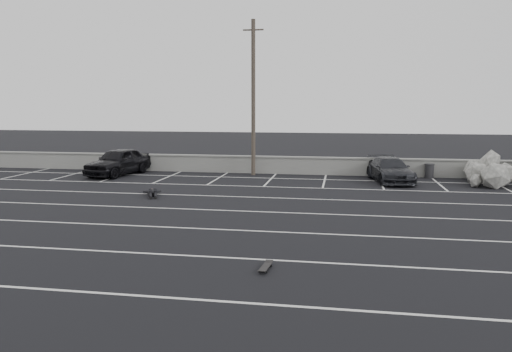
% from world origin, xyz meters
% --- Properties ---
extents(ground, '(120.00, 120.00, 0.00)m').
position_xyz_m(ground, '(0.00, 0.00, 0.00)').
color(ground, black).
rests_on(ground, ground).
extents(seawall, '(50.00, 0.45, 1.06)m').
position_xyz_m(seawall, '(0.00, 14.00, 0.55)').
color(seawall, gray).
rests_on(seawall, ground).
extents(stall_lines, '(36.00, 20.05, 0.01)m').
position_xyz_m(stall_lines, '(-0.08, 4.41, 0.00)').
color(stall_lines, silver).
rests_on(stall_lines, ground).
extents(car_left, '(2.81, 4.99, 1.60)m').
position_xyz_m(car_left, '(-8.19, 11.79, 0.80)').
color(car_left, black).
rests_on(car_left, ground).
extents(car_right, '(2.62, 4.75, 1.30)m').
position_xyz_m(car_right, '(7.51, 11.85, 0.65)').
color(car_right, black).
rests_on(car_right, ground).
extents(utility_pole, '(1.20, 0.24, 9.00)m').
position_xyz_m(utility_pole, '(-0.28, 13.20, 4.56)').
color(utility_pole, '#4C4238').
rests_on(utility_pole, ground).
extents(trash_bin, '(0.57, 0.57, 0.82)m').
position_xyz_m(trash_bin, '(9.84, 13.60, 0.42)').
color(trash_bin, '#29292B').
rests_on(trash_bin, ground).
extents(riprap_pile, '(5.25, 4.26, 1.19)m').
position_xyz_m(riprap_pile, '(12.82, 11.92, 0.51)').
color(riprap_pile, '#A5A39B').
rests_on(riprap_pile, ground).
extents(person, '(2.48, 2.84, 0.44)m').
position_xyz_m(person, '(-3.72, 5.80, 0.22)').
color(person, black).
rests_on(person, ground).
extents(skateboard, '(0.26, 0.76, 0.09)m').
position_xyz_m(skateboard, '(3.08, -3.80, 0.07)').
color(skateboard, black).
rests_on(skateboard, ground).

